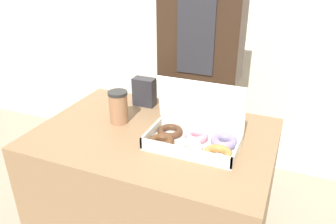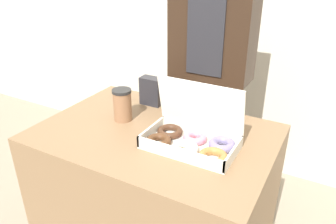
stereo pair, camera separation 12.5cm
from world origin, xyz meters
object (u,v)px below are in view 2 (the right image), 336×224
at_px(napkin_holder, 151,91).
at_px(coffee_cup, 122,105).
at_px(person_customer, 211,67).
at_px(donut_box, 192,138).

bearing_deg(napkin_holder, coffee_cup, -96.52).
bearing_deg(person_customer, coffee_cup, -113.20).
bearing_deg(donut_box, coffee_cup, 170.36).
height_order(napkin_holder, person_customer, person_customer).
bearing_deg(person_customer, napkin_holder, -123.10).
height_order(donut_box, person_customer, person_customer).
bearing_deg(napkin_holder, donut_box, -37.88).
bearing_deg(coffee_cup, person_customer, 66.80).
distance_m(donut_box, coffee_cup, 0.36).
height_order(coffee_cup, napkin_holder, coffee_cup).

